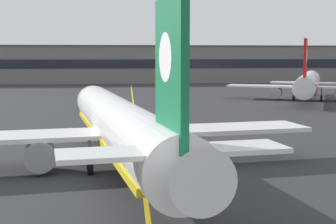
# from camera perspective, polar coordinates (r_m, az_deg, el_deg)

# --- Properties ---
(ground_plane) EXTENTS (400.00, 400.00, 0.00)m
(ground_plane) POSITION_cam_1_polar(r_m,az_deg,el_deg) (29.57, -0.14, -10.93)
(ground_plane) COLOR #2D2D30
(taxiway_centreline) EXTENTS (7.34, 179.87, 0.01)m
(taxiway_centreline) POSITION_cam_1_polar(r_m,az_deg,el_deg) (58.78, -3.59, -2.18)
(taxiway_centreline) COLOR yellow
(taxiway_centreline) RESTS_ON ground
(airliner_foreground) EXTENTS (32.35, 41.46, 11.65)m
(airliner_foreground) POSITION_cam_1_polar(r_m,az_deg,el_deg) (39.50, -5.52, -1.52)
(airliner_foreground) COLOR white
(airliner_foreground) RESTS_ON ground
(airliner_background) EXTENTS (30.98, 38.83, 11.62)m
(airliner_background) POSITION_cam_1_polar(r_m,az_deg,el_deg) (101.81, 15.77, 3.16)
(airliner_background) COLOR white
(airliner_background) RESTS_ON ground
(safety_cone_by_nose_gear) EXTENTS (0.44, 0.44, 0.55)m
(safety_cone_by_nose_gear) POSITION_cam_1_polar(r_m,az_deg,el_deg) (56.38, -4.58, -2.30)
(safety_cone_by_nose_gear) COLOR orange
(safety_cone_by_nose_gear) RESTS_ON ground
(terminal_building) EXTENTS (164.75, 12.40, 12.08)m
(terminal_building) POSITION_cam_1_polar(r_m,az_deg,el_deg) (162.55, -1.73, 5.51)
(terminal_building) COLOR slate
(terminal_building) RESTS_ON ground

